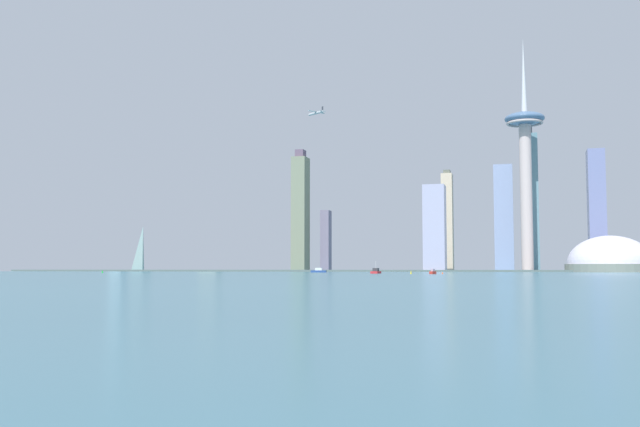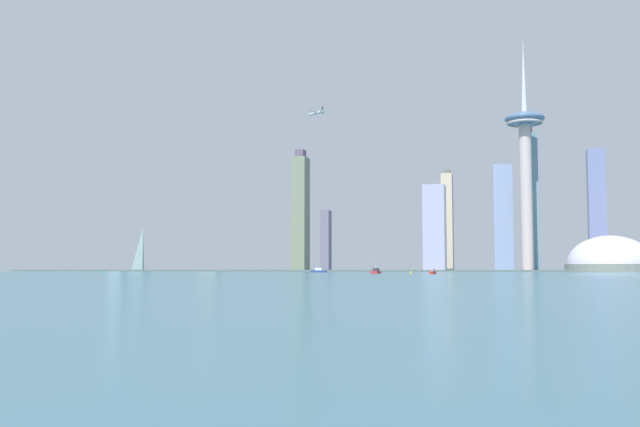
{
  "view_description": "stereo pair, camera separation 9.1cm",
  "coord_description": "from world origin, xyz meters",
  "px_view_note": "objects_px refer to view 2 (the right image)",
  "views": [
    {
      "loc": [
        219.24,
        -422.87,
        4.8
      ],
      "look_at": [
        -20.4,
        443.21,
        73.0
      ],
      "focal_mm": 40.23,
      "sensor_mm": 36.0,
      "label": 1
    },
    {
      "loc": [
        219.33,
        -422.85,
        4.8
      ],
      "look_at": [
        -20.4,
        443.21,
        73.0
      ],
      "focal_mm": 40.23,
      "sensor_mm": 36.0,
      "label": 2
    }
  ],
  "objects_px": {
    "skyscraper_3": "(533,202)",
    "boat_0": "(376,272)",
    "airplane": "(316,113)",
    "stadium_dome": "(610,265)",
    "channel_buoy_0": "(102,271)",
    "channel_buoy_1": "(411,272)",
    "channel_buoy_2": "(442,273)",
    "skyscraper_2": "(300,213)",
    "skyscraper_8": "(435,228)",
    "skyscraper_6": "(119,222)",
    "skyscraper_9": "(141,248)",
    "skyscraper_7": "(447,222)",
    "skyscraper_4": "(211,250)",
    "skyscraper_5": "(597,210)",
    "observation_tower": "(525,151)",
    "skyscraper_1": "(326,241)",
    "skyscraper_0": "(504,218)",
    "boat_1": "(433,272)",
    "boat_2": "(319,271)"
  },
  "relations": [
    {
      "from": "skyscraper_3",
      "to": "boat_0",
      "type": "bearing_deg",
      "value": -111.14
    },
    {
      "from": "boat_0",
      "to": "airplane",
      "type": "distance_m",
      "value": 360.36
    },
    {
      "from": "stadium_dome",
      "to": "channel_buoy_0",
      "type": "relative_size",
      "value": 36.39
    },
    {
      "from": "channel_buoy_1",
      "to": "channel_buoy_2",
      "type": "bearing_deg",
      "value": 20.57
    },
    {
      "from": "skyscraper_2",
      "to": "airplane",
      "type": "xyz_separation_m",
      "value": [
        39.64,
        -61.93,
        122.11
      ]
    },
    {
      "from": "channel_buoy_0",
      "to": "skyscraper_3",
      "type": "bearing_deg",
      "value": 41.08
    },
    {
      "from": "skyscraper_8",
      "to": "skyscraper_6",
      "type": "bearing_deg",
      "value": 168.19
    },
    {
      "from": "skyscraper_9",
      "to": "channel_buoy_0",
      "type": "distance_m",
      "value": 341.51
    },
    {
      "from": "skyscraper_9",
      "to": "skyscraper_7",
      "type": "bearing_deg",
      "value": 9.09
    },
    {
      "from": "skyscraper_4",
      "to": "skyscraper_5",
      "type": "xyz_separation_m",
      "value": [
        525.28,
        -21.96,
        44.61
      ]
    },
    {
      "from": "skyscraper_9",
      "to": "boat_0",
      "type": "height_order",
      "value": "skyscraper_9"
    },
    {
      "from": "skyscraper_3",
      "to": "skyscraper_9",
      "type": "bearing_deg",
      "value": -176.28
    },
    {
      "from": "observation_tower",
      "to": "boat_0",
      "type": "xyz_separation_m",
      "value": [
        -126.31,
        -299.8,
        -144.55
      ]
    },
    {
      "from": "skyscraper_8",
      "to": "skyscraper_4",
      "type": "bearing_deg",
      "value": 164.03
    },
    {
      "from": "channel_buoy_2",
      "to": "airplane",
      "type": "relative_size",
      "value": 0.07
    },
    {
      "from": "skyscraper_1",
      "to": "channel_buoy_0",
      "type": "bearing_deg",
      "value": -108.62
    },
    {
      "from": "skyscraper_3",
      "to": "skyscraper_4",
      "type": "xyz_separation_m",
      "value": [
        -450.27,
        17.74,
        -56.62
      ]
    },
    {
      "from": "stadium_dome",
      "to": "skyscraper_8",
      "type": "relative_size",
      "value": 0.94
    },
    {
      "from": "skyscraper_8",
      "to": "channel_buoy_2",
      "type": "distance_m",
      "value": 303.74
    },
    {
      "from": "skyscraper_2",
      "to": "skyscraper_9",
      "type": "bearing_deg",
      "value": -175.51
    },
    {
      "from": "skyscraper_1",
      "to": "skyscraper_6",
      "type": "relative_size",
      "value": 0.55
    },
    {
      "from": "boat_0",
      "to": "skyscraper_9",
      "type": "bearing_deg",
      "value": 52.04
    },
    {
      "from": "stadium_dome",
      "to": "skyscraper_1",
      "type": "relative_size",
      "value": 1.17
    },
    {
      "from": "channel_buoy_2",
      "to": "skyscraper_1",
      "type": "bearing_deg",
      "value": 117.08
    },
    {
      "from": "skyscraper_3",
      "to": "boat_0",
      "type": "relative_size",
      "value": 11.09
    },
    {
      "from": "skyscraper_3",
      "to": "skyscraper_6",
      "type": "height_order",
      "value": "skyscraper_3"
    },
    {
      "from": "skyscraper_2",
      "to": "channel_buoy_2",
      "type": "xyz_separation_m",
      "value": [
        226.36,
        -358.22,
        -78.5
      ]
    },
    {
      "from": "channel_buoy_2",
      "to": "skyscraper_4",
      "type": "bearing_deg",
      "value": 133.55
    },
    {
      "from": "skyscraper_0",
      "to": "boat_0",
      "type": "distance_m",
      "value": 393.24
    },
    {
      "from": "stadium_dome",
      "to": "skyscraper_2",
      "type": "distance_m",
      "value": 394.45
    },
    {
      "from": "skyscraper_9",
      "to": "boat_0",
      "type": "xyz_separation_m",
      "value": [
        398.31,
        -314.75,
        -30.45
      ]
    },
    {
      "from": "skyscraper_9",
      "to": "skyscraper_5",
      "type": "bearing_deg",
      "value": 2.86
    },
    {
      "from": "skyscraper_5",
      "to": "channel_buoy_1",
      "type": "height_order",
      "value": "skyscraper_5"
    },
    {
      "from": "skyscraper_3",
      "to": "skyscraper_8",
      "type": "height_order",
      "value": "skyscraper_3"
    },
    {
      "from": "boat_1",
      "to": "airplane",
      "type": "height_order",
      "value": "airplane"
    },
    {
      "from": "skyscraper_0",
      "to": "channel_buoy_0",
      "type": "xyz_separation_m",
      "value": [
        -360.47,
        -371.51,
        -68.58
      ]
    },
    {
      "from": "skyscraper_9",
      "to": "channel_buoy_2",
      "type": "height_order",
      "value": "skyscraper_9"
    },
    {
      "from": "skyscraper_9",
      "to": "channel_buoy_1",
      "type": "xyz_separation_m",
      "value": [
        432.84,
        -348.99,
        -30.61
      ]
    },
    {
      "from": "skyscraper_4",
      "to": "skyscraper_8",
      "type": "xyz_separation_m",
      "value": [
        334.5,
        -95.7,
        21.35
      ]
    },
    {
      "from": "skyscraper_7",
      "to": "skyscraper_6",
      "type": "bearing_deg",
      "value": -179.0
    },
    {
      "from": "boat_1",
      "to": "channel_buoy_2",
      "type": "relative_size",
      "value": 4.46
    },
    {
      "from": "channel_buoy_2",
      "to": "skyscraper_9",
      "type": "bearing_deg",
      "value": 143.3
    },
    {
      "from": "skyscraper_9",
      "to": "skyscraper_0",
      "type": "bearing_deg",
      "value": 6.87
    },
    {
      "from": "skyscraper_2",
      "to": "boat_0",
      "type": "height_order",
      "value": "skyscraper_2"
    },
    {
      "from": "channel_buoy_1",
      "to": "boat_2",
      "type": "bearing_deg",
      "value": 127.63
    },
    {
      "from": "channel_buoy_0",
      "to": "skyscraper_7",
      "type": "bearing_deg",
      "value": 52.94
    },
    {
      "from": "skyscraper_6",
      "to": "skyscraper_4",
      "type": "bearing_deg",
      "value": -2.43
    },
    {
      "from": "skyscraper_1",
      "to": "skyscraper_4",
      "type": "bearing_deg",
      "value": 178.75
    },
    {
      "from": "skyscraper_6",
      "to": "boat_0",
      "type": "relative_size",
      "value": 8.9
    },
    {
      "from": "skyscraper_5",
      "to": "boat_2",
      "type": "bearing_deg",
      "value": -142.18
    }
  ]
}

